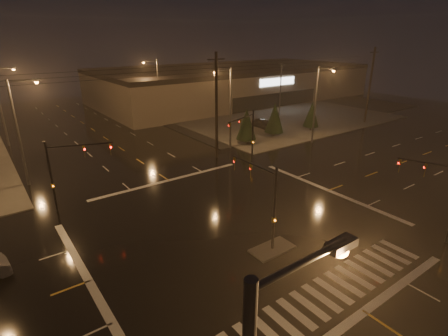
# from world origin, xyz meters

# --- Properties ---
(ground) EXTENTS (140.00, 140.00, 0.00)m
(ground) POSITION_xyz_m (0.00, 0.00, 0.00)
(ground) COLOR black
(ground) RESTS_ON ground
(sidewalk_ne) EXTENTS (36.00, 36.00, 0.12)m
(sidewalk_ne) POSITION_xyz_m (30.00, 30.00, 0.06)
(sidewalk_ne) COLOR #403E39
(sidewalk_ne) RESTS_ON ground
(median_island) EXTENTS (3.00, 1.60, 0.15)m
(median_island) POSITION_xyz_m (0.00, -4.00, 0.07)
(median_island) COLOR #403E39
(median_island) RESTS_ON ground
(crosswalk) EXTENTS (15.00, 2.60, 0.01)m
(crosswalk) POSITION_xyz_m (0.00, -9.00, 0.01)
(crosswalk) COLOR beige
(crosswalk) RESTS_ON ground
(stop_bar_near) EXTENTS (16.00, 0.50, 0.01)m
(stop_bar_near) POSITION_xyz_m (0.00, -11.00, 0.01)
(stop_bar_near) COLOR beige
(stop_bar_near) RESTS_ON ground
(stop_bar_far) EXTENTS (16.00, 0.50, 0.01)m
(stop_bar_far) POSITION_xyz_m (0.00, 11.00, 0.01)
(stop_bar_far) COLOR beige
(stop_bar_far) RESTS_ON ground
(parking_lot) EXTENTS (50.00, 24.00, 0.08)m
(parking_lot) POSITION_xyz_m (35.00, 28.00, 0.04)
(parking_lot) COLOR black
(parking_lot) RESTS_ON ground
(retail_building) EXTENTS (60.20, 28.30, 7.20)m
(retail_building) POSITION_xyz_m (35.00, 45.99, 3.84)
(retail_building) COLOR #746753
(retail_building) RESTS_ON ground
(signal_mast_median) EXTENTS (0.25, 4.59, 6.00)m
(signal_mast_median) POSITION_xyz_m (0.00, -3.07, 3.75)
(signal_mast_median) COLOR black
(signal_mast_median) RESTS_ON ground
(signal_mast_ne) EXTENTS (4.84, 1.86, 6.00)m
(signal_mast_ne) POSITION_xyz_m (9.50, 10.14, 3.79)
(signal_mast_ne) COLOR black
(signal_mast_ne) RESTS_ON ground
(signal_mast_nw) EXTENTS (4.84, 1.86, 6.00)m
(signal_mast_nw) POSITION_xyz_m (-9.50, 10.14, 3.79)
(signal_mast_nw) COLOR black
(signal_mast_nw) RESTS_ON ground
(signal_mast_se) EXTENTS (1.55, 3.87, 6.00)m
(signal_mast_se) POSITION_xyz_m (10.23, -9.75, 3.71)
(signal_mast_se) COLOR black
(signal_mast_se) RESTS_ON ground
(streetlight_1) EXTENTS (2.77, 0.32, 10.00)m
(streetlight_1) POSITION_xyz_m (-11.18, 18.00, 5.80)
(streetlight_1) COLOR #38383A
(streetlight_1) RESTS_ON ground
(streetlight_2) EXTENTS (2.77, 0.32, 10.00)m
(streetlight_2) POSITION_xyz_m (-11.18, 34.00, 5.80)
(streetlight_2) COLOR #38383A
(streetlight_2) RESTS_ON ground
(streetlight_3) EXTENTS (2.77, 0.32, 10.00)m
(streetlight_3) POSITION_xyz_m (11.18, 16.00, 5.80)
(streetlight_3) COLOR #38383A
(streetlight_3) RESTS_ON ground
(streetlight_4) EXTENTS (2.77, 0.32, 10.00)m
(streetlight_4) POSITION_xyz_m (11.18, 36.00, 5.80)
(streetlight_4) COLOR #38383A
(streetlight_4) RESTS_ON ground
(streetlight_6) EXTENTS (0.32, 2.77, 10.00)m
(streetlight_6) POSITION_xyz_m (22.00, 11.18, 5.80)
(streetlight_6) COLOR #38383A
(streetlight_6) RESTS_ON ground
(utility_pole_1) EXTENTS (2.20, 0.32, 12.00)m
(utility_pole_1) POSITION_xyz_m (8.00, 14.00, 6.13)
(utility_pole_1) COLOR black
(utility_pole_1) RESTS_ON ground
(utility_pole_2) EXTENTS (2.20, 0.32, 12.00)m
(utility_pole_2) POSITION_xyz_m (38.00, 14.00, 6.13)
(utility_pole_2) COLOR black
(utility_pole_2) RESTS_ON ground
(conifer_0) EXTENTS (2.62, 2.62, 4.80)m
(conifer_0) POSITION_xyz_m (14.31, 16.20, 2.75)
(conifer_0) COLOR black
(conifer_0) RESTS_ON ground
(conifer_1) EXTENTS (2.67, 2.67, 4.88)m
(conifer_1) POSITION_xyz_m (19.85, 16.70, 2.79)
(conifer_1) COLOR black
(conifer_1) RESTS_ON ground
(conifer_2) EXTENTS (2.35, 2.35, 4.38)m
(conifer_2) POSITION_xyz_m (26.69, 15.86, 2.54)
(conifer_2) COLOR black
(conifer_2) RESTS_ON ground
(car_parked) EXTENTS (1.92, 4.44, 1.49)m
(car_parked) POSITION_xyz_m (21.98, 21.32, 0.75)
(car_parked) COLOR black
(car_parked) RESTS_ON ground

